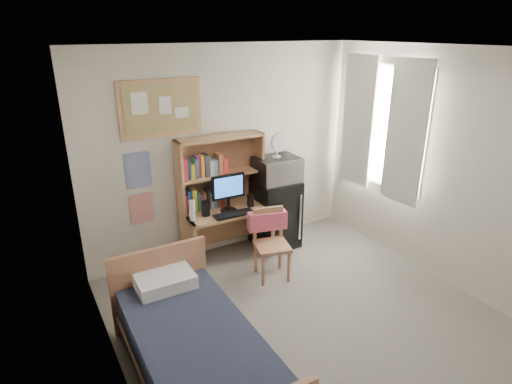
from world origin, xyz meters
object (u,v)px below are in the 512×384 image
desk_chair (272,245)px  speaker_left (206,209)px  speaker_right (251,201)px  bulletin_board (161,108)px  monitor (228,194)px  desk_fan (277,146)px  mini_fridge (275,213)px  desk (227,234)px  bed (197,358)px  microwave (277,169)px

desk_chair → speaker_left: 0.90m
speaker_right → bulletin_board: bearing=161.0°
bulletin_board → monitor: bearing=-28.2°
monitor → speaker_right: 0.33m
desk_fan → mini_fridge: bearing=90.0°
monitor → speaker_right: bearing=0.0°
speaker_left → desk: bearing=11.3°
mini_fridge → desk_fan: 0.92m
desk → desk_chair: bearing=-68.8°
desk → bed: desk is taller
speaker_left → desk_chair: bearing=-47.4°
bed → microwave: size_ratio=3.35×
mini_fridge → monitor: monitor is taller
desk → speaker_left: size_ratio=5.81×
desk_chair → monitor: 0.82m
mini_fridge → microwave: 0.61m
monitor → speaker_left: bearing=-180.0°
desk → speaker_left: 0.52m
bed → speaker_right: (1.44, 1.68, 0.50)m
bed → speaker_right: 2.27m
mini_fridge → monitor: bearing=-173.1°
desk_fan → bed: bearing=-135.6°
desk_chair → desk: bearing=124.0°
bed → desk_fan: desk_fan is taller
microwave → desk_fan: (0.00, 0.00, 0.31)m
bed → speaker_right: speaker_right is taller
bulletin_board → mini_fridge: 2.02m
desk → microwave: microwave is taller
desk → speaker_right: bearing=-11.3°
speaker_left → speaker_right: size_ratio=1.18×
monitor → microwave: microwave is taller
desk_chair → desk_fan: bearing=68.9°
desk_chair → microwave: microwave is taller
monitor → microwave: bearing=5.6°
bulletin_board → speaker_right: bearing=-20.5°
bed → monitor: (1.14, 1.69, 0.64)m
mini_fridge → bed: (-1.86, -1.76, -0.21)m
desk → monitor: monitor is taller
bulletin_board → desk_chair: (0.88, -0.96, -1.51)m
mini_fridge → speaker_right: mini_fridge is taller
desk_chair → speaker_left: size_ratio=4.49×
speaker_right → desk_fan: bearing=9.6°
bulletin_board → desk_fan: size_ratio=3.19×
monitor → desk_fan: desk_fan is taller
mini_fridge → monitor: 0.84m
bulletin_board → desk_fan: 1.49m
speaker_left → mini_fridge: bearing=5.1°
desk → speaker_right: 0.51m
bed → desk_chair: bearing=38.5°
bulletin_board → bed: size_ratio=0.52×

